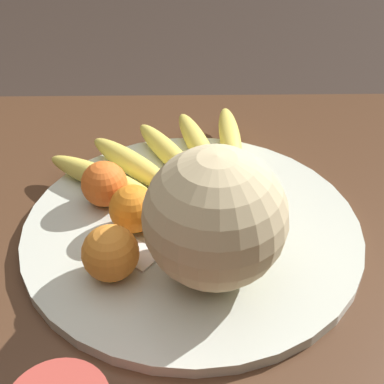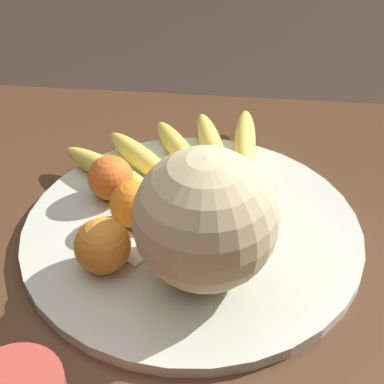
{
  "view_description": "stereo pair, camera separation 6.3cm",
  "coord_description": "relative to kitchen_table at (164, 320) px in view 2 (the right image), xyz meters",
  "views": [
    {
      "loc": [
        0.02,
        -0.46,
        1.22
      ],
      "look_at": [
        0.03,
        0.05,
        0.84
      ],
      "focal_mm": 50.0,
      "sensor_mm": 36.0,
      "label": 1
    },
    {
      "loc": [
        0.09,
        -0.46,
        1.22
      ],
      "look_at": [
        0.03,
        0.05,
        0.84
      ],
      "focal_mm": 50.0,
      "sensor_mm": 36.0,
      "label": 2
    }
  ],
  "objects": [
    {
      "name": "orange_back_right",
      "position": [
        0.02,
        0.07,
        0.16
      ],
      "size": [
        0.06,
        0.06,
        0.06
      ],
      "color": "orange",
      "rests_on": "fruit_bowl"
    },
    {
      "name": "melon",
      "position": [
        0.05,
        -0.03,
        0.21
      ],
      "size": [
        0.15,
        0.15,
        0.15
      ],
      "color": "beige",
      "rests_on": "fruit_bowl"
    },
    {
      "name": "orange_front_right",
      "position": [
        -0.08,
        0.09,
        0.16
      ],
      "size": [
        0.06,
        0.06,
        0.06
      ],
      "color": "orange",
      "rests_on": "fruit_bowl"
    },
    {
      "name": "orange_mid_center",
      "position": [
        -0.06,
        -0.04,
        0.16
      ],
      "size": [
        0.06,
        0.06,
        0.06
      ],
      "color": "orange",
      "rests_on": "fruit_bowl"
    },
    {
      "name": "orange_front_left",
      "position": [
        0.05,
        0.11,
        0.16
      ],
      "size": [
        0.06,
        0.06,
        0.06
      ],
      "color": "orange",
      "rests_on": "fruit_bowl"
    },
    {
      "name": "fruit_bowl",
      "position": [
        0.03,
        0.05,
        0.12
      ],
      "size": [
        0.42,
        0.42,
        0.01
      ],
      "color": "beige",
      "rests_on": "kitchen_table"
    },
    {
      "name": "banana_bunch",
      "position": [
        -0.0,
        0.18,
        0.14
      ],
      "size": [
        0.28,
        0.25,
        0.03
      ],
      "rotation": [
        0.0,
        0.0,
        8.37
      ],
      "color": "#473819",
      "rests_on": "fruit_bowl"
    },
    {
      "name": "produce_tag",
      "position": [
        -0.05,
        0.01,
        0.13
      ],
      "size": [
        0.1,
        0.09,
        0.0
      ],
      "rotation": [
        0.0,
        0.0,
        -0.66
      ],
      "color": "white",
      "rests_on": "fruit_bowl"
    },
    {
      "name": "orange_back_left",
      "position": [
        -0.04,
        0.04,
        0.16
      ],
      "size": [
        0.06,
        0.06,
        0.06
      ],
      "color": "orange",
      "rests_on": "fruit_bowl"
    },
    {
      "name": "kitchen_table",
      "position": [
        0.0,
        0.0,
        0.0
      ],
      "size": [
        1.3,
        0.87,
        0.77
      ],
      "color": "#4C301E",
      "rests_on": "ground_plane"
    }
  ]
}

